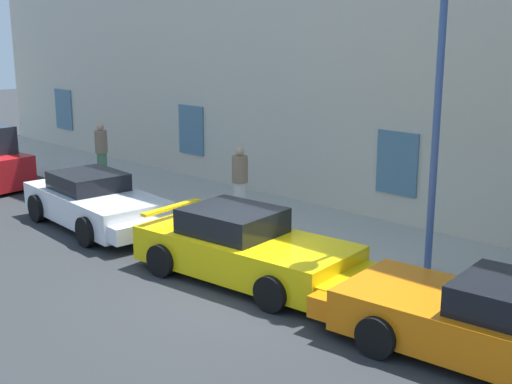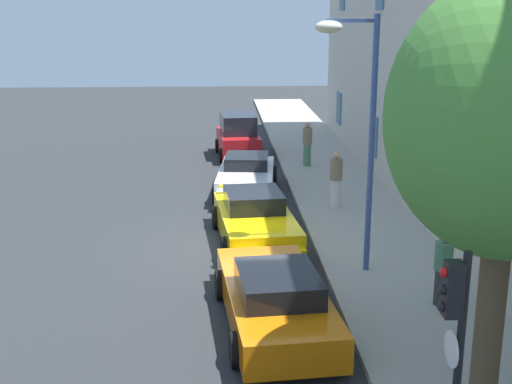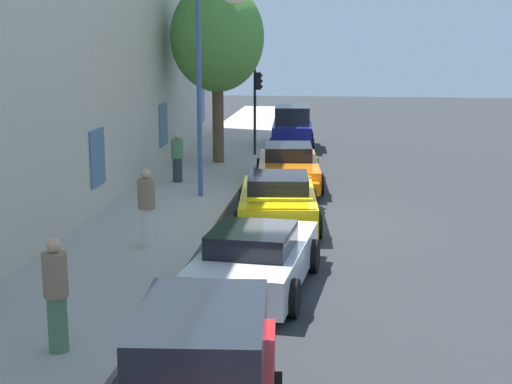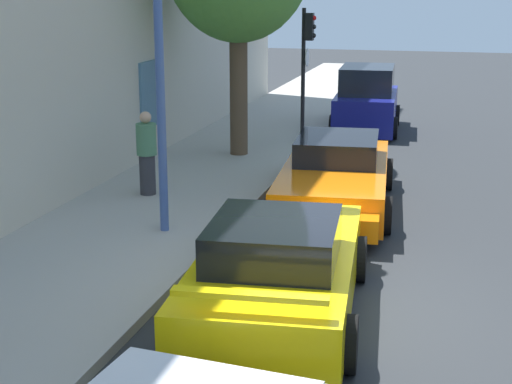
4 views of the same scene
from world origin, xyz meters
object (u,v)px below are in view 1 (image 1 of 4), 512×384
(pedestrian_admiring, at_px, (102,152))
(pedestrian_strolling, at_px, (240,181))
(sportscar_yellow_flank, at_px, (252,251))
(street_lamp, at_px, (429,60))
(sportscar_white_middle, at_px, (488,324))
(sportscar_red_lead, at_px, (99,204))

(pedestrian_admiring, xyz_separation_m, pedestrian_strolling, (5.78, 0.14, -0.01))
(sportscar_yellow_flank, xyz_separation_m, pedestrian_strolling, (-3.01, 2.67, 0.44))
(street_lamp, relative_size, pedestrian_admiring, 3.34)
(sportscar_white_middle, height_order, pedestrian_admiring, pedestrian_admiring)
(sportscar_yellow_flank, bearing_deg, pedestrian_admiring, 163.99)
(sportscar_red_lead, height_order, sportscar_yellow_flank, sportscar_yellow_flank)
(street_lamp, relative_size, pedestrian_strolling, 3.36)
(sportscar_red_lead, xyz_separation_m, pedestrian_strolling, (2.08, 2.72, 0.45))
(sportscar_white_middle, relative_size, street_lamp, 0.89)
(sportscar_red_lead, xyz_separation_m, sportscar_white_middle, (9.83, 0.14, -0.01))
(pedestrian_admiring, height_order, pedestrian_strolling, pedestrian_admiring)
(sportscar_white_middle, bearing_deg, sportscar_red_lead, -179.19)
(sportscar_yellow_flank, height_order, street_lamp, street_lamp)
(sportscar_yellow_flank, bearing_deg, pedestrian_strolling, 138.44)
(pedestrian_admiring, bearing_deg, pedestrian_strolling, 1.44)
(street_lamp, bearing_deg, sportscar_white_middle, -39.90)
(sportscar_yellow_flank, relative_size, street_lamp, 0.83)
(sportscar_red_lead, relative_size, sportscar_white_middle, 0.90)
(street_lamp, xyz_separation_m, pedestrian_strolling, (-5.36, 0.60, -3.16))
(sportscar_yellow_flank, height_order, sportscar_white_middle, sportscar_yellow_flank)
(sportscar_red_lead, relative_size, sportscar_yellow_flank, 0.97)
(sportscar_white_middle, relative_size, pedestrian_strolling, 3.00)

